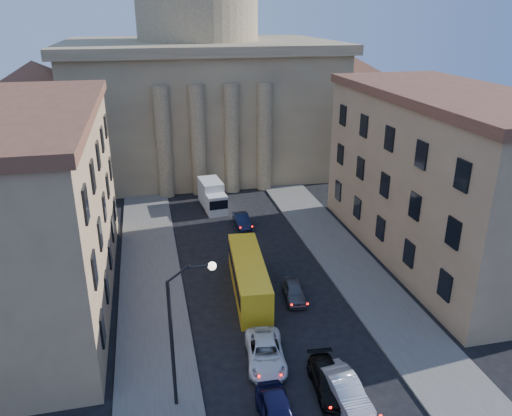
# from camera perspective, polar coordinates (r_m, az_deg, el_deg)

# --- Properties ---
(sidewalk_left) EXTENTS (5.00, 60.00, 0.15)m
(sidewalk_left) POSITION_cam_1_polar(r_m,az_deg,el_deg) (38.49, -11.72, -11.32)
(sidewalk_left) COLOR #53514C
(sidewalk_left) RESTS_ON ground
(sidewalk_right) EXTENTS (5.00, 60.00, 0.15)m
(sidewalk_right) POSITION_cam_1_polar(r_m,az_deg,el_deg) (41.87, 12.43, -8.48)
(sidewalk_right) COLOR #53514C
(sidewalk_right) RESTS_ON ground
(church) EXTENTS (68.02, 28.76, 36.60)m
(church) POSITION_cam_1_polar(r_m,az_deg,el_deg) (70.95, -6.38, 14.35)
(church) COLOR #7B644B
(church) RESTS_ON ground
(building_left) EXTENTS (11.60, 26.60, 14.70)m
(building_left) POSITION_cam_1_polar(r_m,az_deg,el_deg) (39.86, -24.99, 0.03)
(building_left) COLOR tan
(building_left) RESTS_ON ground
(building_right) EXTENTS (11.60, 26.60, 14.70)m
(building_right) POSITION_cam_1_polar(r_m,az_deg,el_deg) (46.17, 20.75, 3.46)
(building_right) COLOR tan
(building_right) RESTS_ON ground
(street_lamp) EXTENTS (2.62, 0.44, 8.83)m
(street_lamp) POSITION_cam_1_polar(r_m,az_deg,el_deg) (27.29, -8.59, -13.10)
(street_lamp) COLOR black
(street_lamp) RESTS_ON ground
(car_left_near) EXTENTS (1.97, 4.60, 1.55)m
(car_left_near) POSITION_cam_1_polar(r_m,az_deg,el_deg) (28.70, 2.42, -22.43)
(car_left_near) COLOR black
(car_left_near) RESTS_ON ground
(car_right_near) EXTENTS (2.07, 4.73, 1.51)m
(car_right_near) POSITION_cam_1_polar(r_m,az_deg,el_deg) (30.44, 10.04, -19.76)
(car_right_near) COLOR #9FA2A6
(car_right_near) RESTS_ON ground
(car_left_mid) EXTENTS (2.98, 5.32, 1.41)m
(car_left_mid) POSITION_cam_1_polar(r_m,az_deg,el_deg) (32.63, 1.09, -16.23)
(car_left_mid) COLOR white
(car_left_mid) RESTS_ON ground
(car_right_mid) EXTENTS (2.16, 4.64, 1.31)m
(car_right_mid) POSITION_cam_1_polar(r_m,az_deg,el_deg) (30.99, 8.33, -19.00)
(car_right_mid) COLOR black
(car_right_mid) RESTS_ON ground
(car_right_far) EXTENTS (1.93, 3.91, 1.28)m
(car_right_far) POSITION_cam_1_polar(r_m,az_deg,el_deg) (38.94, 4.37, -9.48)
(car_right_far) COLOR #4E4E53
(car_right_far) RESTS_ON ground
(car_right_distant) EXTENTS (1.39, 3.96, 1.30)m
(car_right_distant) POSITION_cam_1_polar(r_m,az_deg,el_deg) (51.17, -1.62, -1.46)
(car_right_distant) COLOR black
(car_right_distant) RESTS_ON ground
(city_bus) EXTENTS (3.16, 10.26, 2.85)m
(city_bus) POSITION_cam_1_polar(r_m,az_deg,el_deg) (39.15, -0.83, -7.73)
(city_bus) COLOR yellow
(city_bus) RESTS_ON ground
(box_truck) EXTENTS (2.68, 5.70, 3.03)m
(box_truck) POSITION_cam_1_polar(r_m,az_deg,el_deg) (55.93, -4.99, 1.38)
(box_truck) COLOR silver
(box_truck) RESTS_ON ground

